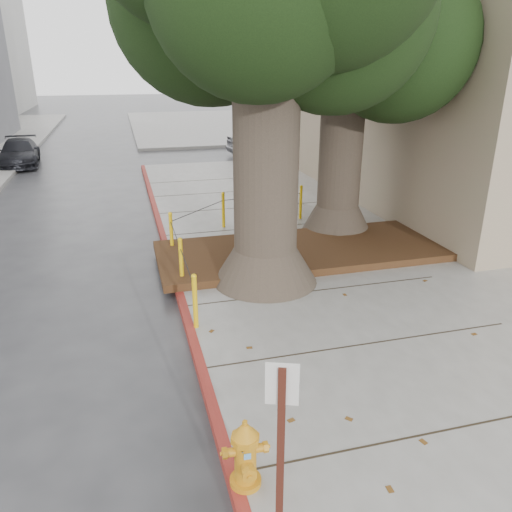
{
  "coord_description": "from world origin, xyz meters",
  "views": [
    {
      "loc": [
        -2.81,
        -5.98,
        4.18
      ],
      "look_at": [
        -0.76,
        1.68,
        1.1
      ],
      "focal_mm": 35.0,
      "sensor_mm": 36.0,
      "label": 1
    }
  ],
  "objects_px": {
    "signpost": "(280,481)",
    "car_red": "(338,141)",
    "fire_hydrant": "(245,454)",
    "car_silver": "(266,141)",
    "car_dark": "(19,153)"
  },
  "relations": [
    {
      "from": "signpost",
      "to": "car_red",
      "type": "bearing_deg",
      "value": 85.59
    },
    {
      "from": "fire_hydrant",
      "to": "car_red",
      "type": "distance_m",
      "value": 21.82
    },
    {
      "from": "car_silver",
      "to": "car_red",
      "type": "bearing_deg",
      "value": -99.76
    },
    {
      "from": "fire_hydrant",
      "to": "car_red",
      "type": "relative_size",
      "value": 0.24
    },
    {
      "from": "car_red",
      "to": "car_dark",
      "type": "bearing_deg",
      "value": 89.24
    },
    {
      "from": "fire_hydrant",
      "to": "car_red",
      "type": "height_order",
      "value": "car_red"
    },
    {
      "from": "car_silver",
      "to": "fire_hydrant",
      "type": "bearing_deg",
      "value": 155.4
    },
    {
      "from": "car_silver",
      "to": "signpost",
      "type": "bearing_deg",
      "value": 156.22
    },
    {
      "from": "signpost",
      "to": "car_silver",
      "type": "xyz_separation_m",
      "value": [
        5.95,
        20.96,
        -0.77
      ]
    },
    {
      "from": "signpost",
      "to": "car_dark",
      "type": "bearing_deg",
      "value": 124.18
    },
    {
      "from": "fire_hydrant",
      "to": "signpost",
      "type": "bearing_deg",
      "value": -89.6
    },
    {
      "from": "car_red",
      "to": "fire_hydrant",
      "type": "bearing_deg",
      "value": 153.92
    },
    {
      "from": "fire_hydrant",
      "to": "car_silver",
      "type": "relative_size",
      "value": 0.21
    },
    {
      "from": "car_silver",
      "to": "car_red",
      "type": "height_order",
      "value": "car_silver"
    },
    {
      "from": "car_dark",
      "to": "fire_hydrant",
      "type": "bearing_deg",
      "value": -80.01
    }
  ]
}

